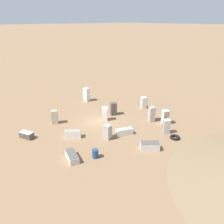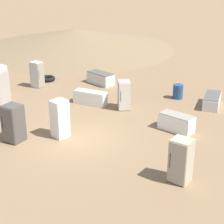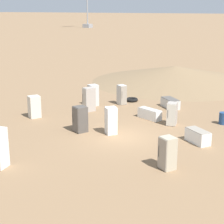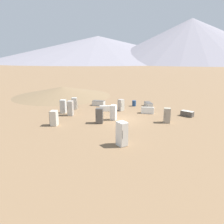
{
  "view_description": "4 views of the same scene",
  "coord_description": "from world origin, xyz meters",
  "px_view_note": "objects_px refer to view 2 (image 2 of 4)",
  "views": [
    {
      "loc": [
        18.18,
        -14.06,
        11.01
      ],
      "look_at": [
        0.44,
        1.49,
        0.92
      ],
      "focal_mm": 35.0,
      "sensor_mm": 36.0,
      "label": 1
    },
    {
      "loc": [
        -14.23,
        -2.7,
        7.03
      ],
      "look_at": [
        0.83,
        -1.49,
        0.91
      ],
      "focal_mm": 60.0,
      "sensor_mm": 36.0,
      "label": 2
    },
    {
      "loc": [
        -18.48,
        -9.83,
        7.31
      ],
      "look_at": [
        1.35,
        1.29,
        0.97
      ],
      "focal_mm": 60.0,
      "sensor_mm": 36.0,
      "label": 3
    },
    {
      "loc": [
        -21.21,
        9.75,
        6.75
      ],
      "look_at": [
        0.28,
        0.77,
        0.86
      ],
      "focal_mm": 35.0,
      "sensor_mm": 36.0,
      "label": 4
    }
  ],
  "objects_px": {
    "discarded_fridge_4": "(101,78)",
    "scrap_tire": "(47,79)",
    "discarded_fridge_9": "(176,122)",
    "discarded_fridge_5": "(60,119)",
    "discarded_fridge_7": "(212,101)",
    "discarded_fridge_10": "(13,123)",
    "discarded_fridge_11": "(124,95)",
    "discarded_fridge_6": "(0,80)",
    "rusty_barrel": "(178,92)",
    "discarded_fridge_13": "(0,88)",
    "discarded_fridge_2": "(181,161)",
    "discarded_fridge_1": "(37,74)",
    "discarded_fridge_3": "(90,97)"
  },
  "relations": [
    {
      "from": "scrap_tire",
      "to": "discarded_fridge_4",
      "type": "bearing_deg",
      "value": -96.48
    },
    {
      "from": "discarded_fridge_5",
      "to": "discarded_fridge_13",
      "type": "distance_m",
      "value": 5.42
    },
    {
      "from": "discarded_fridge_10",
      "to": "rusty_barrel",
      "type": "bearing_deg",
      "value": -114.93
    },
    {
      "from": "discarded_fridge_10",
      "to": "discarded_fridge_13",
      "type": "distance_m",
      "value": 4.78
    },
    {
      "from": "discarded_fridge_4",
      "to": "discarded_fridge_13",
      "type": "bearing_deg",
      "value": 169.49
    },
    {
      "from": "discarded_fridge_5",
      "to": "scrap_tire",
      "type": "distance_m",
      "value": 8.34
    },
    {
      "from": "discarded_fridge_5",
      "to": "rusty_barrel",
      "type": "relative_size",
      "value": 2.1
    },
    {
      "from": "discarded_fridge_5",
      "to": "discarded_fridge_6",
      "type": "bearing_deg",
      "value": 80.93
    },
    {
      "from": "discarded_fridge_2",
      "to": "discarded_fridge_7",
      "type": "xyz_separation_m",
      "value": [
        7.32,
        -2.29,
        -0.48
      ]
    },
    {
      "from": "discarded_fridge_1",
      "to": "discarded_fridge_7",
      "type": "bearing_deg",
      "value": 105.28
    },
    {
      "from": "discarded_fridge_2",
      "to": "discarded_fridge_5",
      "type": "height_order",
      "value": "discarded_fridge_5"
    },
    {
      "from": "discarded_fridge_9",
      "to": "discarded_fridge_13",
      "type": "relative_size",
      "value": 0.95
    },
    {
      "from": "discarded_fridge_2",
      "to": "discarded_fridge_10",
      "type": "distance_m",
      "value": 7.11
    },
    {
      "from": "discarded_fridge_4",
      "to": "discarded_fridge_10",
      "type": "distance_m",
      "value": 8.56
    },
    {
      "from": "discarded_fridge_9",
      "to": "rusty_barrel",
      "type": "bearing_deg",
      "value": 30.16
    },
    {
      "from": "discarded_fridge_1",
      "to": "rusty_barrel",
      "type": "distance_m",
      "value": 8.32
    },
    {
      "from": "discarded_fridge_6",
      "to": "discarded_fridge_11",
      "type": "bearing_deg",
      "value": 14.9
    },
    {
      "from": "discarded_fridge_2",
      "to": "discarded_fridge_4",
      "type": "bearing_deg",
      "value": -38.25
    },
    {
      "from": "discarded_fridge_4",
      "to": "discarded_fridge_11",
      "type": "relative_size",
      "value": 1.23
    },
    {
      "from": "discarded_fridge_9",
      "to": "discarded_fridge_11",
      "type": "relative_size",
      "value": 1.12
    },
    {
      "from": "discarded_fridge_2",
      "to": "discarded_fridge_7",
      "type": "distance_m",
      "value": 7.68
    },
    {
      "from": "discarded_fridge_4",
      "to": "scrap_tire",
      "type": "distance_m",
      "value": 3.47
    },
    {
      "from": "discarded_fridge_3",
      "to": "discarded_fridge_6",
      "type": "distance_m",
      "value": 5.4
    },
    {
      "from": "discarded_fridge_13",
      "to": "rusty_barrel",
      "type": "relative_size",
      "value": 2.22
    },
    {
      "from": "discarded_fridge_5",
      "to": "discarded_fridge_10",
      "type": "height_order",
      "value": "discarded_fridge_5"
    },
    {
      "from": "discarded_fridge_11",
      "to": "discarded_fridge_13",
      "type": "xyz_separation_m",
      "value": [
        0.23,
        6.49,
        0.13
      ]
    },
    {
      "from": "discarded_fridge_7",
      "to": "discarded_fridge_1",
      "type": "bearing_deg",
      "value": -178.5
    },
    {
      "from": "discarded_fridge_9",
      "to": "discarded_fridge_5",
      "type": "bearing_deg",
      "value": 137.19
    },
    {
      "from": "discarded_fridge_9",
      "to": "discarded_fridge_13",
      "type": "distance_m",
      "value": 9.36
    },
    {
      "from": "discarded_fridge_10",
      "to": "discarded_fridge_11",
      "type": "xyz_separation_m",
      "value": [
        4.05,
        -4.38,
        -0.06
      ]
    },
    {
      "from": "discarded_fridge_7",
      "to": "discarded_fridge_2",
      "type": "bearing_deg",
      "value": -91.91
    },
    {
      "from": "discarded_fridge_2",
      "to": "discarded_fridge_4",
      "type": "xyz_separation_m",
      "value": [
        10.66,
        3.88,
        -0.43
      ]
    },
    {
      "from": "discarded_fridge_6",
      "to": "discarded_fridge_9",
      "type": "xyz_separation_m",
      "value": [
        -4.19,
        -9.52,
        -0.44
      ]
    },
    {
      "from": "scrap_tire",
      "to": "discarded_fridge_11",
      "type": "bearing_deg",
      "value": -131.13
    },
    {
      "from": "discarded_fridge_2",
      "to": "discarded_fridge_11",
      "type": "relative_size",
      "value": 1.06
    },
    {
      "from": "discarded_fridge_7",
      "to": "discarded_fridge_10",
      "type": "xyz_separation_m",
      "value": [
        -4.75,
        8.92,
        0.49
      ]
    },
    {
      "from": "discarded_fridge_4",
      "to": "discarded_fridge_9",
      "type": "xyz_separation_m",
      "value": [
        -6.5,
        -4.09,
        0.02
      ]
    },
    {
      "from": "discarded_fridge_7",
      "to": "discarded_fridge_10",
      "type": "height_order",
      "value": "discarded_fridge_10"
    },
    {
      "from": "rusty_barrel",
      "to": "discarded_fridge_5",
      "type": "bearing_deg",
      "value": 134.15
    },
    {
      "from": "discarded_fridge_3",
      "to": "discarded_fridge_5",
      "type": "bearing_deg",
      "value": 10.07
    },
    {
      "from": "discarded_fridge_7",
      "to": "rusty_barrel",
      "type": "relative_size",
      "value": 2.5
    },
    {
      "from": "discarded_fridge_6",
      "to": "scrap_tire",
      "type": "distance_m",
      "value": 3.42
    },
    {
      "from": "discarded_fridge_1",
      "to": "discarded_fridge_13",
      "type": "relative_size",
      "value": 0.88
    },
    {
      "from": "discarded_fridge_9",
      "to": "scrap_tire",
      "type": "distance_m",
      "value": 10.22
    },
    {
      "from": "discarded_fridge_11",
      "to": "discarded_fridge_13",
      "type": "relative_size",
      "value": 0.85
    },
    {
      "from": "discarded_fridge_6",
      "to": "discarded_fridge_2",
      "type": "bearing_deg",
      "value": -13.19
    },
    {
      "from": "discarded_fridge_5",
      "to": "discarded_fridge_10",
      "type": "relative_size",
      "value": 1.04
    },
    {
      "from": "discarded_fridge_9",
      "to": "discarded_fridge_13",
      "type": "xyz_separation_m",
      "value": [
        2.69,
        8.95,
        0.49
      ]
    },
    {
      "from": "discarded_fridge_1",
      "to": "discarded_fridge_6",
      "type": "xyz_separation_m",
      "value": [
        -1.41,
        1.73,
        0.05
      ]
    },
    {
      "from": "discarded_fridge_5",
      "to": "discarded_fridge_7",
      "type": "height_order",
      "value": "discarded_fridge_5"
    }
  ]
}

